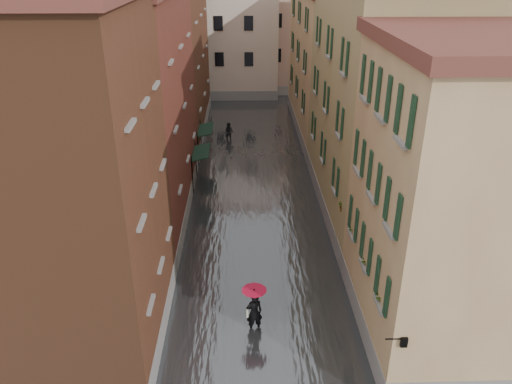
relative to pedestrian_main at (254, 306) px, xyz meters
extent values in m
plane|color=#5D5E60|center=(0.34, 1.92, -1.27)|extent=(120.00, 120.00, 0.00)
cube|color=#43464A|center=(0.34, 14.92, -1.17)|extent=(10.00, 60.00, 0.20)
cube|color=brown|center=(-6.66, -0.08, 5.23)|extent=(6.00, 8.00, 13.00)
cube|color=maroon|center=(-6.66, 10.92, 4.98)|extent=(6.00, 14.00, 12.50)
cube|color=brown|center=(-6.66, 25.92, 5.73)|extent=(6.00, 16.00, 14.00)
cube|color=#A77E56|center=(7.34, -0.08, 4.48)|extent=(6.00, 8.00, 11.50)
cube|color=#94835A|center=(7.34, 10.92, 5.23)|extent=(6.00, 14.00, 13.00)
cube|color=#A77E56|center=(7.34, 25.92, 4.48)|extent=(6.00, 16.00, 11.50)
cube|color=beige|center=(-2.66, 39.92, 5.23)|extent=(12.00, 9.00, 13.00)
cube|color=tan|center=(6.34, 41.92, 4.73)|extent=(10.00, 9.00, 12.00)
cube|color=black|center=(-3.11, 14.21, 1.28)|extent=(1.09, 2.76, 0.31)
cylinder|color=black|center=(-3.61, 12.83, 0.13)|extent=(0.06, 0.06, 2.80)
cylinder|color=black|center=(-3.61, 15.59, 0.13)|extent=(0.06, 0.06, 2.80)
cube|color=black|center=(-3.11, 18.85, 1.28)|extent=(1.09, 2.87, 0.31)
cylinder|color=black|center=(-3.61, 17.42, 0.13)|extent=(0.06, 0.06, 2.80)
cylinder|color=black|center=(-3.61, 20.29, 0.13)|extent=(0.06, 0.06, 2.80)
cylinder|color=black|center=(4.39, -4.08, 1.83)|extent=(0.60, 0.05, 0.05)
cube|color=black|center=(4.69, -4.08, 1.73)|extent=(0.22, 0.22, 0.35)
cube|color=beige|center=(4.69, -4.08, 1.73)|extent=(0.14, 0.14, 0.24)
cube|color=brown|center=(4.46, -2.26, 1.88)|extent=(0.22, 0.85, 0.18)
imported|color=#265926|center=(4.46, -2.26, 2.30)|extent=(0.59, 0.51, 0.66)
cube|color=brown|center=(4.46, 0.01, 1.88)|extent=(0.22, 0.85, 0.18)
imported|color=#265926|center=(4.46, 0.01, 2.30)|extent=(0.59, 0.51, 0.66)
cube|color=brown|center=(4.46, 2.53, 1.88)|extent=(0.22, 0.85, 0.18)
imported|color=#265926|center=(4.46, 2.53, 2.30)|extent=(0.59, 0.51, 0.66)
cube|color=brown|center=(4.46, 5.02, 1.88)|extent=(0.22, 0.85, 0.18)
imported|color=#265926|center=(4.46, 5.02, 2.30)|extent=(0.59, 0.51, 0.66)
imported|color=black|center=(0.00, 0.00, -0.33)|extent=(0.77, 0.60, 1.88)
cube|color=beige|center=(-0.28, 0.05, -0.32)|extent=(0.08, 0.30, 0.38)
cylinder|color=black|center=(0.00, 0.00, 0.08)|extent=(0.02, 0.02, 1.00)
cone|color=#B90C2E|center=(0.00, 0.00, 0.65)|extent=(1.04, 1.04, 0.28)
imported|color=black|center=(-1.51, 23.25, -0.46)|extent=(0.91, 0.78, 1.63)
camera|label=1|loc=(-0.39, -16.27, 12.94)|focal=35.00mm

